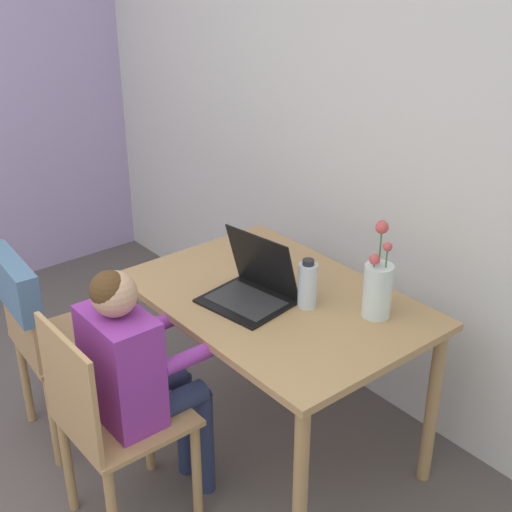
{
  "coord_description": "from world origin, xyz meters",
  "views": [
    {
      "loc": [
        1.75,
        0.04,
        2.06
      ],
      "look_at": [
        -0.06,
        1.53,
        0.9
      ],
      "focal_mm": 50.0,
      "sensor_mm": 36.0,
      "label": 1
    }
  ],
  "objects_px": {
    "chair_spare": "(39,318)",
    "laptop": "(253,285)",
    "person_seated": "(137,368)",
    "water_bottle": "(308,285)",
    "chair_occupied": "(110,423)",
    "flower_vase": "(378,286)"
  },
  "relations": [
    {
      "from": "chair_spare",
      "to": "laptop",
      "type": "xyz_separation_m",
      "value": [
        0.6,
        0.61,
        0.19
      ]
    },
    {
      "from": "chair_occupied",
      "to": "laptop",
      "type": "distance_m",
      "value": 0.71
    },
    {
      "from": "water_bottle",
      "to": "laptop",
      "type": "bearing_deg",
      "value": -143.07
    },
    {
      "from": "person_seated",
      "to": "water_bottle",
      "type": "height_order",
      "value": "person_seated"
    },
    {
      "from": "laptop",
      "to": "water_bottle",
      "type": "distance_m",
      "value": 0.21
    },
    {
      "from": "chair_occupied",
      "to": "person_seated",
      "type": "xyz_separation_m",
      "value": [
        0.0,
        0.12,
        0.18
      ]
    },
    {
      "from": "chair_occupied",
      "to": "water_bottle",
      "type": "bearing_deg",
      "value": -102.48
    },
    {
      "from": "person_seated",
      "to": "laptop",
      "type": "distance_m",
      "value": 0.53
    },
    {
      "from": "flower_vase",
      "to": "chair_occupied",
      "type": "bearing_deg",
      "value": -112.63
    },
    {
      "from": "person_seated",
      "to": "water_bottle",
      "type": "distance_m",
      "value": 0.68
    },
    {
      "from": "chair_spare",
      "to": "water_bottle",
      "type": "relative_size",
      "value": 4.59
    },
    {
      "from": "person_seated",
      "to": "laptop",
      "type": "bearing_deg",
      "value": -90.2
    },
    {
      "from": "laptop",
      "to": "flower_vase",
      "type": "bearing_deg",
      "value": 27.62
    },
    {
      "from": "chair_occupied",
      "to": "chair_spare",
      "type": "xyz_separation_m",
      "value": [
        -0.59,
        0.02,
        0.14
      ]
    },
    {
      "from": "chair_occupied",
      "to": "water_bottle",
      "type": "distance_m",
      "value": 0.85
    },
    {
      "from": "person_seated",
      "to": "flower_vase",
      "type": "xyz_separation_m",
      "value": [
        0.38,
        0.78,
        0.21
      ]
    },
    {
      "from": "chair_spare",
      "to": "person_seated",
      "type": "xyz_separation_m",
      "value": [
        0.59,
        0.1,
        0.04
      ]
    },
    {
      "from": "laptop",
      "to": "water_bottle",
      "type": "bearing_deg",
      "value": 28.28
    },
    {
      "from": "chair_spare",
      "to": "laptop",
      "type": "distance_m",
      "value": 0.87
    },
    {
      "from": "person_seated",
      "to": "laptop",
      "type": "height_order",
      "value": "person_seated"
    },
    {
      "from": "chair_spare",
      "to": "flower_vase",
      "type": "relative_size",
      "value": 2.41
    },
    {
      "from": "chair_occupied",
      "to": "flower_vase",
      "type": "distance_m",
      "value": 1.05
    }
  ]
}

